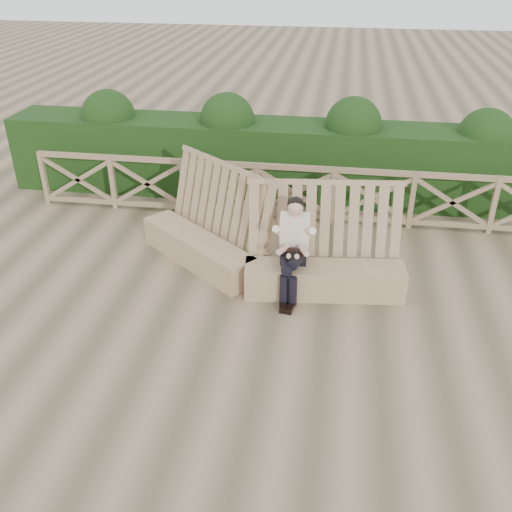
# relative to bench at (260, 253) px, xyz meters

# --- Properties ---
(ground) EXTENTS (60.00, 60.00, 0.00)m
(ground) POSITION_rel_bench_xyz_m (0.33, -1.37, -0.41)
(ground) COLOR brown
(ground) RESTS_ON ground
(bench) EXTENTS (4.38, 2.14, 1.62)m
(bench) POSITION_rel_bench_xyz_m (0.00, 0.00, 0.00)
(bench) COLOR #8D6E50
(bench) RESTS_ON ground
(woman) EXTENTS (0.44, 0.93, 1.52)m
(woman) POSITION_rel_bench_xyz_m (0.55, -0.41, 0.41)
(woman) COLOR black
(woman) RESTS_ON ground
(guardrail) EXTENTS (10.10, 0.09, 1.10)m
(guardrail) POSITION_rel_bench_xyz_m (0.33, 2.13, 0.14)
(guardrail) COLOR #836B4C
(guardrail) RESTS_ON ground
(hedge) EXTENTS (12.00, 1.20, 1.50)m
(hedge) POSITION_rel_bench_xyz_m (0.33, 3.33, 0.34)
(hedge) COLOR black
(hedge) RESTS_ON ground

